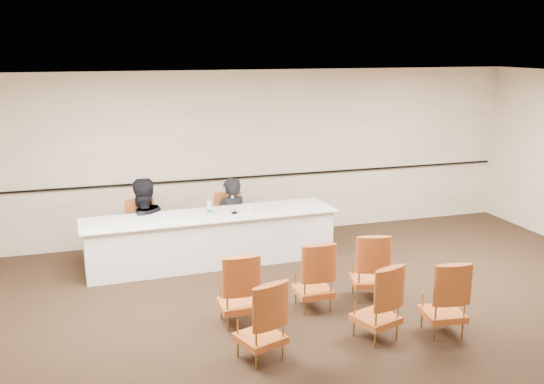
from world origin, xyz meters
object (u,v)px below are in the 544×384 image
(microphone, at_px, (234,205))
(aud_chair_front_left, at_px, (238,288))
(panelist_second_chair, at_px, (142,230))
(coffee_cup, at_px, (249,208))
(aud_chair_back_mid, at_px, (376,301))
(aud_chair_front_right, at_px, (369,265))
(panelist_main_chair, at_px, (231,222))
(panelist_main, at_px, (231,225))
(aud_chair_back_left, at_px, (260,319))
(drinking_glass, at_px, (219,211))
(panel_table, at_px, (211,239))
(aud_chair_front_mid, at_px, (313,275))
(panelist_second, at_px, (143,234))
(water_bottle, at_px, (209,207))
(aud_chair_back_right, at_px, (444,296))

(microphone, relative_size, aud_chair_front_left, 0.28)
(panelist_second_chair, xyz_separation_m, coffee_cup, (1.64, -0.61, 0.40))
(coffee_cup, relative_size, aud_chair_back_mid, 0.15)
(aud_chair_front_right, bearing_deg, microphone, 138.84)
(panelist_main_chair, bearing_deg, microphone, -100.27)
(panelist_main, bearing_deg, aud_chair_back_left, 66.51)
(drinking_glass, distance_m, coffee_cup, 0.49)
(panel_table, relative_size, aud_chair_back_left, 4.24)
(microphone, bearing_deg, coffee_cup, 1.33)
(aud_chair_front_mid, distance_m, aud_chair_front_right, 0.87)
(panelist_second, height_order, aud_chair_front_left, panelist_second)
(microphone, bearing_deg, panelist_second, 158.87)
(aud_chair_back_mid, bearing_deg, drinking_glass, 93.51)
(panelist_second_chair, bearing_deg, panelist_main, 0.00)
(panelist_main, distance_m, panelist_main_chair, 0.06)
(drinking_glass, bearing_deg, panelist_second_chair, 152.95)
(drinking_glass, xyz_separation_m, aud_chair_front_left, (-0.25, -2.22, -0.38))
(water_bottle, xyz_separation_m, aud_chair_front_mid, (0.95, -2.11, -0.45))
(aud_chair_front_left, relative_size, aud_chair_back_mid, 1.00)
(panelist_main_chair, relative_size, aud_chair_back_mid, 1.00)
(panelist_second_chair, relative_size, aud_chair_front_mid, 1.00)
(aud_chair_back_mid, bearing_deg, aud_chair_front_left, 131.33)
(aud_chair_front_mid, bearing_deg, aud_chair_front_left, -171.65)
(panelist_second, distance_m, drinking_glass, 1.37)
(aud_chair_back_left, bearing_deg, panel_table, 68.34)
(coffee_cup, bearing_deg, panelist_second, 159.45)
(drinking_glass, height_order, coffee_cup, coffee_cup)
(aud_chair_back_right, bearing_deg, coffee_cup, 123.10)
(water_bottle, bearing_deg, aud_chair_back_left, -91.62)
(panel_table, bearing_deg, microphone, -10.43)
(panelist_second_chair, height_order, coffee_cup, panelist_second_chair)
(panelist_second_chair, distance_m, aud_chair_back_right, 4.97)
(panelist_main, height_order, aud_chair_front_mid, panelist_main)
(water_bottle, bearing_deg, aud_chair_front_left, -92.66)
(water_bottle, xyz_separation_m, coffee_cup, (0.63, -0.06, -0.05))
(panelist_main_chair, relative_size, aud_chair_front_right, 1.00)
(microphone, height_order, aud_chair_back_right, microphone)
(panel_table, relative_size, panelist_main, 2.40)
(aud_chair_back_mid, height_order, aud_chair_back_right, same)
(aud_chair_front_right, height_order, aud_chair_back_left, same)
(panelist_main, xyz_separation_m, aud_chair_back_mid, (0.87, -3.72, 0.06))
(panelist_second, relative_size, drinking_glass, 18.62)
(aud_chair_front_right, bearing_deg, water_bottle, 144.95)
(aud_chair_front_mid, distance_m, aud_chair_back_mid, 1.09)
(panel_table, distance_m, aud_chair_back_right, 3.90)
(drinking_glass, bearing_deg, aud_chair_front_right, -49.82)
(aud_chair_front_left, relative_size, aud_chair_front_right, 1.00)
(panelist_main, distance_m, drinking_glass, 0.85)
(panelist_second, relative_size, aud_chair_back_right, 1.96)
(aud_chair_back_left, bearing_deg, panelist_second, 84.12)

